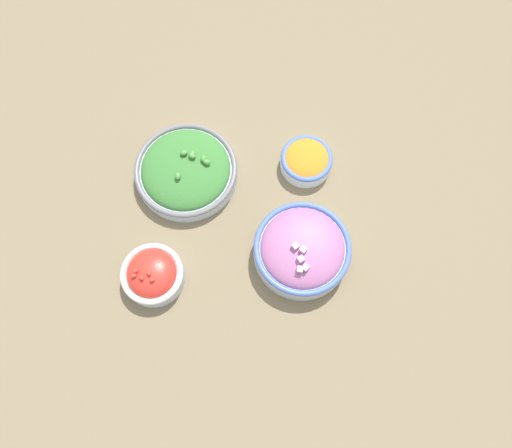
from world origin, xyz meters
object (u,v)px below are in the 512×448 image
at_px(bowl_red_onion, 302,249).
at_px(bowl_carrots, 306,160).
at_px(bowl_broccoli, 186,170).
at_px(bowl_cherry_tomatoes, 152,274).

height_order(bowl_red_onion, bowl_carrots, bowl_red_onion).
xyz_separation_m(bowl_broccoli, bowl_cherry_tomatoes, (0.03, 0.24, 0.00)).
xyz_separation_m(bowl_cherry_tomatoes, bowl_carrots, (-0.28, -0.30, -0.00)).
bearing_deg(bowl_cherry_tomatoes, bowl_red_onion, -163.04).
bearing_deg(bowl_broccoli, bowl_cherry_tomatoes, 83.84).
relative_size(bowl_red_onion, bowl_carrots, 1.75).
distance_m(bowl_broccoli, bowl_red_onion, 0.30).
bearing_deg(bowl_red_onion, bowl_broccoli, -28.89).
height_order(bowl_cherry_tomatoes, bowl_carrots, bowl_cherry_tomatoes).
relative_size(bowl_cherry_tomatoes, bowl_carrots, 1.12).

